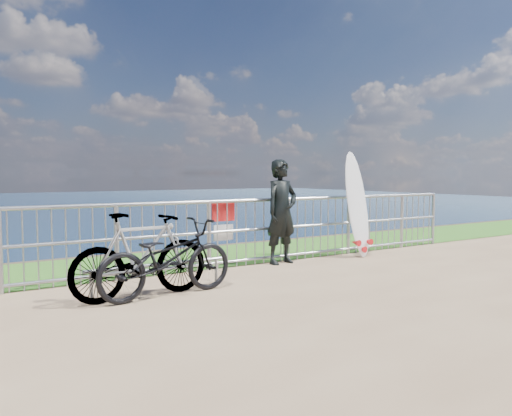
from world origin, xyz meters
TOP-DOWN VIEW (x-y plane):
  - grass_strip at (0.00, 2.70)m, footprint 120.00×120.00m
  - railing at (0.02, 1.60)m, footprint 10.06×0.10m
  - surfer at (0.82, 1.45)m, footprint 0.71×0.52m
  - surfboard at (2.45, 1.31)m, footprint 0.55×0.50m
  - bicycle_near at (-1.74, 0.34)m, footprint 1.90×0.83m
  - bicycle_far at (-2.05, 0.43)m, footprint 1.82×0.60m
  - bike_rack at (-1.77, 0.58)m, footprint 1.91×0.05m

SIDE VIEW (x-z plane):
  - grass_strip at x=0.00m, z-range 0.01..0.01m
  - bike_rack at x=-1.77m, z-range 0.13..0.53m
  - bicycle_near at x=-1.74m, z-range 0.00..0.97m
  - bicycle_far at x=-2.05m, z-range 0.00..1.08m
  - railing at x=0.02m, z-range 0.01..1.14m
  - surfer at x=0.82m, z-range 0.00..1.79m
  - surfboard at x=2.45m, z-range -0.08..1.90m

